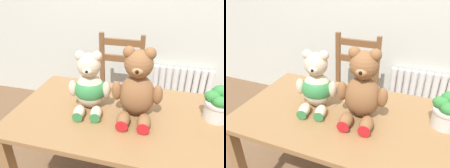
% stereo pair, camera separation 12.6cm
% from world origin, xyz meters
% --- Properties ---
extents(radiator, '(0.62, 0.10, 0.56)m').
position_xyz_m(radiator, '(0.40, 1.51, 0.25)').
color(radiator, white).
rests_on(radiator, ground_plane).
extents(dining_table, '(1.33, 0.75, 0.70)m').
position_xyz_m(dining_table, '(0.00, 0.37, 0.60)').
color(dining_table, olive).
rests_on(dining_table, ground_plane).
extents(wooden_chair_behind, '(0.42, 0.43, 0.96)m').
position_xyz_m(wooden_chair_behind, '(-0.20, 1.06, 0.46)').
color(wooden_chair_behind, brown).
rests_on(wooden_chair_behind, ground_plane).
extents(teddy_bear_left, '(0.26, 0.28, 0.37)m').
position_xyz_m(teddy_bear_left, '(-0.21, 0.39, 0.85)').
color(teddy_bear_left, beige).
rests_on(teddy_bear_left, dining_table).
extents(teddy_bear_right, '(0.29, 0.29, 0.42)m').
position_xyz_m(teddy_bear_right, '(0.07, 0.39, 0.88)').
color(teddy_bear_right, brown).
rests_on(teddy_bear_right, dining_table).
extents(potted_plant, '(0.18, 0.17, 0.19)m').
position_xyz_m(potted_plant, '(0.53, 0.48, 0.80)').
color(potted_plant, beige).
rests_on(potted_plant, dining_table).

